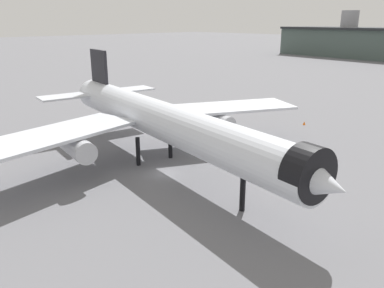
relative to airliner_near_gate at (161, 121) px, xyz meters
name	(u,v)px	position (x,y,z in m)	size (l,w,h in m)	color
ground	(163,174)	(2.42, -1.99, -6.41)	(900.00, 900.00, 0.00)	slate
airliner_near_gate	(161,121)	(0.00, 0.00, 0.00)	(55.95, 50.63, 14.55)	silver
baggage_tug_wing	(201,107)	(-19.76, 27.63, -5.44)	(3.36, 2.21, 1.85)	black
traffic_cone_wingtip	(304,123)	(2.26, 33.86, -6.08)	(0.52, 0.52, 0.65)	#F2600C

